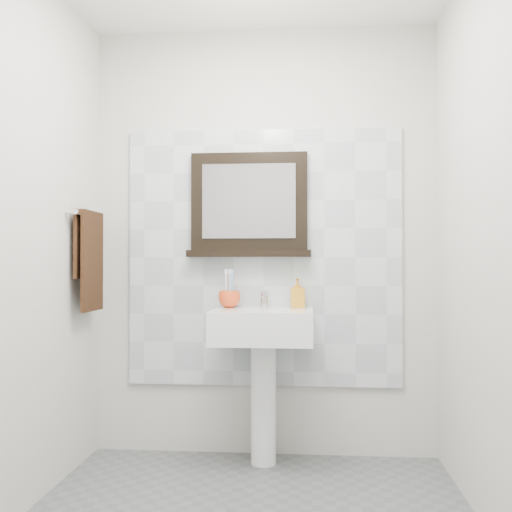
% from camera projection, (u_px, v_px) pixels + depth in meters
% --- Properties ---
extents(back_wall, '(2.00, 0.01, 2.50)m').
position_uv_depth(back_wall, '(264.00, 240.00, 3.52)').
color(back_wall, beige).
rests_on(back_wall, ground).
extents(front_wall, '(2.00, 0.01, 2.50)m').
position_uv_depth(front_wall, '(191.00, 200.00, 1.33)').
color(front_wall, beige).
rests_on(front_wall, ground).
extents(left_wall, '(0.01, 2.20, 2.50)m').
position_uv_depth(left_wall, '(7.00, 231.00, 2.51)').
color(left_wall, beige).
rests_on(left_wall, ground).
extents(right_wall, '(0.01, 2.20, 2.50)m').
position_uv_depth(right_wall, '(498.00, 228.00, 2.34)').
color(right_wall, beige).
rests_on(right_wall, ground).
extents(splashback, '(1.60, 0.02, 1.50)m').
position_uv_depth(splashback, '(264.00, 257.00, 3.51)').
color(splashback, silver).
rests_on(splashback, back_wall).
extents(pedestal_sink, '(0.55, 0.44, 0.96)m').
position_uv_depth(pedestal_sink, '(263.00, 343.00, 3.29)').
color(pedestal_sink, white).
rests_on(pedestal_sink, ground).
extents(toothbrush_cup, '(0.14, 0.14, 0.10)m').
position_uv_depth(toothbrush_cup, '(229.00, 299.00, 3.43)').
color(toothbrush_cup, '#DC4619').
rests_on(toothbrush_cup, pedestal_sink).
extents(toothbrushes, '(0.05, 0.04, 0.21)m').
position_uv_depth(toothbrushes, '(229.00, 286.00, 3.43)').
color(toothbrushes, white).
rests_on(toothbrushes, toothbrush_cup).
extents(soap_dispenser, '(0.09, 0.09, 0.17)m').
position_uv_depth(soap_dispenser, '(297.00, 293.00, 3.41)').
color(soap_dispenser, '#C86317').
rests_on(soap_dispenser, pedestal_sink).
extents(framed_mirror, '(0.72, 0.11, 0.61)m').
position_uv_depth(framed_mirror, '(249.00, 207.00, 3.49)').
color(framed_mirror, black).
rests_on(framed_mirror, back_wall).
extents(towel_bar, '(0.07, 0.40, 0.03)m').
position_uv_depth(towel_bar, '(88.00, 215.00, 3.30)').
color(towel_bar, silver).
rests_on(towel_bar, left_wall).
extents(hand_towel, '(0.06, 0.30, 0.55)m').
position_uv_depth(hand_towel, '(89.00, 253.00, 3.30)').
color(hand_towel, black).
rests_on(hand_towel, towel_bar).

